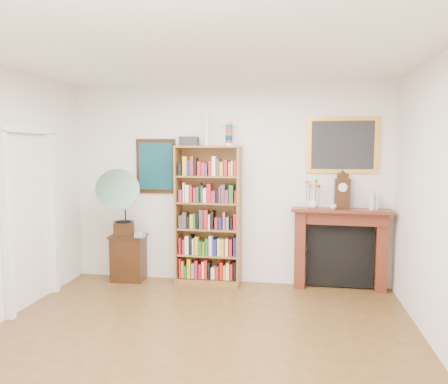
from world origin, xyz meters
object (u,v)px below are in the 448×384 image
teacup (333,207)px  bookshelf (208,208)px  gramophone (119,199)px  fireplace (340,242)px  flower_vase (312,203)px  cd_stack (140,235)px  bottle_right (376,202)px  bottle_left (372,201)px  side_cabinet (128,258)px  mantel_clock (342,192)px

teacup → bookshelf: bearing=179.3°
gramophone → bookshelf: bearing=-15.4°
fireplace → flower_vase: flower_vase is taller
cd_stack → gramophone: bearing=177.8°
bookshelf → gramophone: bearing=-171.5°
bookshelf → cd_stack: size_ratio=18.63×
fireplace → gramophone: bearing=-172.5°
cd_stack → bottle_right: bottle_right is taller
flower_vase → bottle_left: (0.76, -0.02, 0.05)m
gramophone → cd_stack: size_ratio=7.96×
cd_stack → teacup: bearing=3.0°
side_cabinet → fireplace: size_ratio=0.51×
bottle_left → mantel_clock: bearing=173.7°
bottle_right → cd_stack: bearing=-176.4°
fireplace → bottle_right: bottle_right is taller
mantel_clock → flower_vase: (-0.39, -0.02, -0.15)m
side_cabinet → gramophone: gramophone is taller
bookshelf → side_cabinet: 1.39m
gramophone → flower_vase: bearing=-18.2°
side_cabinet → teacup: (2.86, -0.00, 0.80)m
teacup → fireplace: bearing=42.5°
bookshelf → gramophone: (-1.25, -0.14, 0.12)m
cd_stack → flower_vase: 2.41m
fireplace → mantel_clock: bearing=-76.0°
bookshelf → bottle_right: bearing=3.0°
flower_vase → teacup: 0.27m
teacup → gramophone: bearing=-177.6°
mantel_clock → fireplace: bearing=96.2°
bookshelf → bottle_left: size_ratio=9.32×
side_cabinet → flower_vase: size_ratio=4.66×
side_cabinet → fireplace: fireplace is taller
flower_vase → bottle_right: size_ratio=0.72×
side_cabinet → mantel_clock: (2.98, 0.07, 0.99)m
flower_vase → bottle_left: size_ratio=0.60×
gramophone → mantel_clock: size_ratio=2.06×
mantel_clock → teacup: 0.23m
gramophone → bottle_left: (3.43, 0.15, 0.02)m
bookshelf → cd_stack: 1.02m
fireplace → cd_stack: (-2.74, -0.24, 0.06)m
flower_vase → bottle_right: (0.83, 0.01, 0.03)m
mantel_clock → flower_vase: 0.41m
gramophone → cd_stack: bearing=-24.2°
flower_vase → teacup: size_ratio=1.68×
bookshelf → fireplace: (1.80, 0.08, -0.44)m
cd_stack → flower_vase: flower_vase is taller
flower_vase → side_cabinet: bearing=-178.9°
bookshelf → side_cabinet: bearing=-177.3°
teacup → bottle_right: size_ratio=0.43×
teacup → mantel_clock: bearing=30.5°
mantel_clock → bottle_right: (0.44, -0.00, -0.12)m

